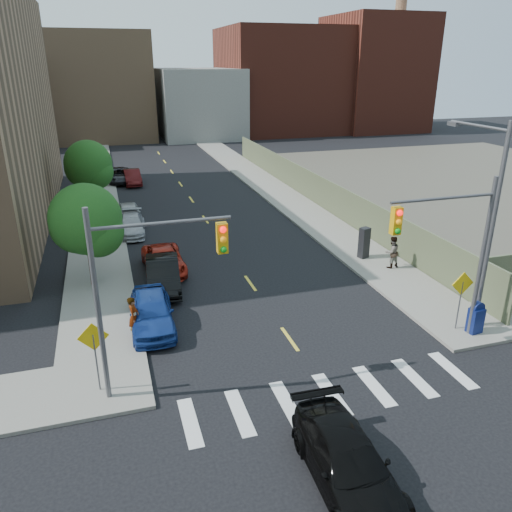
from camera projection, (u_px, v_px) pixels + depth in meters
ground at (388, 478)px, 14.22m from camera, size 160.00×160.00×0.00m
sidewalk_nw at (96, 181)px, 49.04m from camera, size 3.50×73.00×0.15m
sidewalk_ne at (248, 171)px, 53.25m from camera, size 3.50×73.00×0.15m
fence_north at (314, 188)px, 41.30m from camera, size 0.12×44.00×2.50m
gravel_lot at (480, 183)px, 48.51m from camera, size 36.00×42.00×0.06m
bg_bldg_midwest at (102, 87)px, 73.96m from camera, size 14.00×16.00×15.00m
bg_bldg_center at (198, 103)px, 76.89m from camera, size 12.00×16.00×10.00m
bg_bldg_east at (280, 81)px, 81.36m from camera, size 18.00×18.00×16.00m
bg_bldg_fareast at (374, 74)px, 83.55m from camera, size 14.00×16.00×18.00m
smokestack at (398, 42)px, 82.81m from camera, size 1.80×1.80×28.00m
signal_nw at (143, 277)px, 16.29m from camera, size 4.59×0.30×7.00m
signal_ne at (454, 241)px, 19.53m from camera, size 4.59×0.30×7.00m
streetlight_ne at (487, 213)px, 20.68m from camera, size 0.25×3.70×9.00m
warn_sign_nw at (94, 345)px, 17.17m from camera, size 1.06×0.06×2.83m
warn_sign_ne at (462, 290)px, 21.23m from camera, size 1.06×0.06×2.83m
warn_sign_midwest at (94, 228)px, 29.19m from camera, size 1.06×0.06×2.83m
tree_west_near at (86, 223)px, 25.07m from camera, size 3.66×3.64×5.52m
tree_west_far at (89, 167)px, 38.42m from camera, size 3.66×3.64×5.52m
parked_car_blue at (152, 312)px, 21.98m from camera, size 2.03×4.70×1.58m
parked_car_black at (163, 274)px, 25.89m from camera, size 2.02×4.84×1.56m
parked_car_red at (164, 261)px, 27.97m from camera, size 2.17×4.70×1.31m
parked_car_silver at (131, 225)px, 34.05m from camera, size 2.12×4.57×1.29m
parked_car_white at (129, 214)px, 36.37m from camera, size 1.78×4.18×1.41m
parked_car_maroon at (132, 177)px, 47.67m from camera, size 1.59×4.31×1.41m
parked_car_grey at (120, 175)px, 48.57m from camera, size 2.41×4.98×1.37m
black_sedan at (347, 462)px, 13.85m from camera, size 2.18×5.05×1.45m
mailbox at (476, 317)px, 21.35m from camera, size 0.65×0.53×1.45m
payphone at (364, 243)px, 29.45m from camera, size 0.66×0.59×1.85m
pedestrian_west at (134, 317)px, 21.03m from camera, size 0.57×0.74×1.79m
pedestrian_east at (392, 252)px, 28.03m from camera, size 0.98×0.81×1.84m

